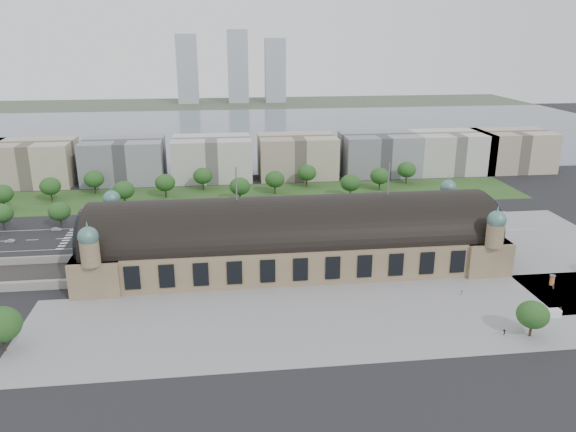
{
  "coord_description": "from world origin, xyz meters",
  "views": [
    {
      "loc": [
        -25.26,
        -190.94,
        82.11
      ],
      "look_at": [
        0.06,
        14.5,
        14.0
      ],
      "focal_mm": 35.0,
      "sensor_mm": 36.0,
      "label": 1
    }
  ],
  "objects": [
    {
      "name": "tree_row_8",
      "position": [
        72.0,
        53.0,
        7.43
      ],
      "size": [
        9.6,
        9.6,
        11.52
      ],
      "color": "#2D2116",
      "rests_on": "ground"
    },
    {
      "name": "pedestrian_2",
      "position": [
        83.77,
        -32.35,
        0.84
      ],
      "size": [
        0.91,
        0.9,
        1.68
      ],
      "primitive_type": "imported",
      "rotation": [
        0.0,
        0.0,
        2.38
      ],
      "color": "gray",
      "rests_on": "ground"
    },
    {
      "name": "parked_car_3",
      "position": [
        -45.71,
        21.0,
        0.79
      ],
      "size": [
        5.01,
        3.52,
        1.58
      ],
      "primitive_type": "imported",
      "rotation": [
        0.0,
        0.0,
        -1.17
      ],
      "color": "#525559",
      "rests_on": "ground"
    },
    {
      "name": "van_south",
      "position": [
        71.94,
        -50.17,
        1.17
      ],
      "size": [
        5.67,
        2.34,
        2.44
      ],
      "rotation": [
        0.0,
        0.0,
        0.02
      ],
      "color": "silver",
      "rests_on": "ground"
    },
    {
      "name": "pedestrian_4",
      "position": [
        52.8,
        -58.88,
        0.96
      ],
      "size": [
        1.23,
        1.29,
        1.93
      ],
      "primitive_type": "imported",
      "rotation": [
        0.0,
        0.0,
        3.99
      ],
      "color": "gray",
      "rests_on": "ground"
    },
    {
      "name": "road_slab",
      "position": [
        -20.0,
        38.0,
        0.0
      ],
      "size": [
        260.0,
        26.0,
        0.1
      ],
      "primitive_type": "cube",
      "color": "black",
      "rests_on": "ground"
    },
    {
      "name": "tree_belt_9",
      "position": [
        41.0,
        83.0,
        8.05
      ],
      "size": [
        10.4,
        10.4,
        12.48
      ],
      "color": "#2D2116",
      "rests_on": "ground"
    },
    {
      "name": "far_tower_right",
      "position": [
        45.0,
        508.0,
        37.5
      ],
      "size": [
        24.0,
        24.0,
        75.0
      ],
      "primitive_type": "cube",
      "color": "#9EA8B2",
      "rests_on": "ground"
    },
    {
      "name": "tree_row_0",
      "position": [
        -120.0,
        53.0,
        7.43
      ],
      "size": [
        9.6,
        9.6,
        11.52
      ],
      "color": "#2D2116",
      "rests_on": "ground"
    },
    {
      "name": "tree_belt_5",
      "position": [
        -35.0,
        107.0,
        8.05
      ],
      "size": [
        10.4,
        10.4,
        12.48
      ],
      "color": "#2D2116",
      "rests_on": "ground"
    },
    {
      "name": "lake",
      "position": [
        0.0,
        298.0,
        0.0
      ],
      "size": [
        700.0,
        320.0,
        0.08
      ],
      "primitive_type": "cube",
      "color": "slate",
      "rests_on": "ground"
    },
    {
      "name": "office_4",
      "position": [
        20.0,
        133.0,
        12.0
      ],
      "size": [
        45.0,
        32.0,
        24.0
      ],
      "primitive_type": "cube",
      "color": "#B4A68D",
      "rests_on": "ground"
    },
    {
      "name": "station",
      "position": [
        0.0,
        0.0,
        10.28
      ],
      "size": [
        150.0,
        48.4,
        44.3
      ],
      "color": "#8F7B59",
      "rests_on": "ground"
    },
    {
      "name": "traffic_car_0",
      "position": [
        -112.29,
        36.45,
        0.72
      ],
      "size": [
        4.28,
        1.85,
        1.44
      ],
      "primitive_type": "imported",
      "rotation": [
        0.0,
        0.0,
        -1.61
      ],
      "color": "silver",
      "rests_on": "ground"
    },
    {
      "name": "office_2",
      "position": [
        -80.0,
        133.0,
        12.0
      ],
      "size": [
        45.0,
        32.0,
        24.0
      ],
      "primitive_type": "cube",
      "color": "gray",
      "rests_on": "ground"
    },
    {
      "name": "plaza_south",
      "position": [
        10.0,
        -44.0,
        0.0
      ],
      "size": [
        190.0,
        48.0,
        0.12
      ],
      "primitive_type": "cube",
      "color": "gray",
      "rests_on": "ground"
    },
    {
      "name": "far_shore",
      "position": [
        0.0,
        498.0,
        0.0
      ],
      "size": [
        700.0,
        120.0,
        0.14
      ],
      "primitive_type": "cube",
      "color": "#44513D",
      "rests_on": "ground"
    },
    {
      "name": "plaza_east",
      "position": [
        103.0,
        0.0,
        0.0
      ],
      "size": [
        56.0,
        100.0,
        0.12
      ],
      "primitive_type": "cube",
      "color": "gray",
      "rests_on": "ground"
    },
    {
      "name": "advertising_column",
      "position": [
        85.21,
        -29.08,
        1.89
      ],
      "size": [
        1.92,
        1.92,
        3.64
      ],
      "color": "#E23838",
      "rests_on": "ground"
    },
    {
      "name": "tree_belt_4",
      "position": [
        -54.0,
        95.0,
        8.05
      ],
      "size": [
        10.4,
        10.4,
        12.48
      ],
      "color": "#2D2116",
      "rests_on": "ground"
    },
    {
      "name": "parked_car_4",
      "position": [
        -33.99,
        25.0,
        0.7
      ],
      "size": [
        4.22,
        3.83,
        1.4
      ],
      "primitive_type": "imported",
      "rotation": [
        0.0,
        0.0,
        -0.89
      ],
      "color": "#BBBBBE",
      "rests_on": "ground"
    },
    {
      "name": "office_7",
      "position": [
        155.0,
        133.0,
        12.0
      ],
      "size": [
        45.0,
        32.0,
        24.0
      ],
      "primitive_type": "cube",
      "color": "#B4A68D",
      "rests_on": "ground"
    },
    {
      "name": "tree_plaza_s",
      "position": [
        60.0,
        -60.0,
        6.8
      ],
      "size": [
        9.0,
        9.0,
        10.64
      ],
      "color": "#2D2116",
      "rests_on": "ground"
    },
    {
      "name": "parked_car_6",
      "position": [
        -18.0,
        21.05,
        0.68
      ],
      "size": [
        5.06,
        3.94,
        1.37
      ],
      "primitive_type": "imported",
      "rotation": [
        0.0,
        0.0,
        -1.07
      ],
      "color": "black",
      "rests_on": "ground"
    },
    {
      "name": "pedestrian_1",
      "position": [
        77.12,
        -47.39,
        0.92
      ],
      "size": [
        0.79,
        0.78,
        1.84
      ],
      "primitive_type": "imported",
      "rotation": [
        0.0,
        0.0,
        0.76
      ],
      "color": "gray",
      "rests_on": "ground"
    },
    {
      "name": "tree_row_2",
      "position": [
        -72.0,
        53.0,
        7.43
      ],
      "size": [
        9.6,
        9.6,
        11.52
      ],
      "color": "#2D2116",
      "rests_on": "ground"
    },
    {
      "name": "tree_belt_6",
      "position": [
        -16.0,
        83.0,
        8.05
      ],
      "size": [
        10.4,
        10.4,
        12.48
      ],
      "color": "#2D2116",
      "rests_on": "ground"
    },
    {
      "name": "tree_row_9",
      "position": [
        96.0,
        53.0,
        7.43
      ],
      "size": [
        9.6,
        9.6,
        11.52
      ],
      "color": "#2D2116",
      "rests_on": "ground"
    },
    {
      "name": "office_5",
      "position": [
        70.0,
        133.0,
        12.0
      ],
      "size": [
        45.0,
        32.0,
        24.0
      ],
      "primitive_type": "cube",
      "color": "gray",
      "rests_on": "ground"
    },
    {
      "name": "tree_belt_8",
      "position": [
        22.0,
        107.0,
        8.05
      ],
      "size": [
        10.4,
        10.4,
        12.48
      ],
      "color": "#2D2116",
      "rests_on": "ground"
    },
    {
      "name": "tree_belt_10",
      "position": [
        60.0,
        95.0,
        8.05
      ],
      "size": [
        10.4,
        10.4,
        12.48
      ],
      "color": "#2D2116",
      "rests_on": "ground"
    },
    {
      "name": "parked_car_0",
      "position": [
        -64.81,
        25.0,
        0.7
      ],
      "size": [
        4.39,
        3.49,
        1.4
      ],
      "primitive_type": "imported",
      "rotation": [
        0.0,
        0.0,
        -1.02
      ],
      "color": "black",
      "rests_on": "ground"
    },
    {
      "name": "tree_row_4",
      "position": [
        -24.0,
        53.0,
        7.43
      ],
      "size": [
        9.6,
        9.6,
        11.52
      ],
      "color": "#2D2116",
      "rests_on": "ground"
    },
    {
      "name": "petrol_station",
      "position": [
        -53.91,
        65.28,
        2.95
      ],
      "size": [
        14.0,
        13.0,
        5.05
      ],
      "color": "#DF600D",
      "rests_on": "ground"
    },
    {
      "name": "parked_car_1",
      "position": [
        -49.15,
        21.0,
        0.79
      ],
      "size": [
        6.27,
        4.97,
        1.58
      ],
      "primitive_type": "imported",
      "rotation": [
        0.0,
        0.0,
        -1.09
      ],
      "color": "maroon",
      "rests_on": "ground"
    },
    {
      "name": "tree_belt_1",
      "position": [
        -111.0,
        95.0,
        8.05
      ],
      "size": [
        10.4,
        10.4,
        12.48
      ],
      "color": "#2D2116",
      "rests_on": "ground"
    },
    {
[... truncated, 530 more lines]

